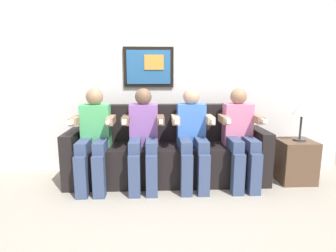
# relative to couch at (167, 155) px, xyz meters

# --- Properties ---
(ground_plane) EXTENTS (6.15, 6.15, 0.00)m
(ground_plane) POSITION_rel_couch_xyz_m (0.00, -0.33, -0.31)
(ground_plane) COLOR #9E9384
(back_wall_assembly) EXTENTS (4.73, 0.10, 2.60)m
(back_wall_assembly) POSITION_rel_couch_xyz_m (-0.01, 0.44, 0.99)
(back_wall_assembly) COLOR silver
(back_wall_assembly) RESTS_ON ground_plane
(couch) EXTENTS (2.33, 0.58, 0.90)m
(couch) POSITION_rel_couch_xyz_m (0.00, 0.00, 0.00)
(couch) COLOR black
(couch) RESTS_ON ground_plane
(person_leftmost) EXTENTS (0.46, 0.56, 1.11)m
(person_leftmost) POSITION_rel_couch_xyz_m (-0.82, -0.17, 0.29)
(person_leftmost) COLOR #4CB266
(person_leftmost) RESTS_ON ground_plane
(person_left_center) EXTENTS (0.46, 0.56, 1.11)m
(person_left_center) POSITION_rel_couch_xyz_m (-0.27, -0.17, 0.29)
(person_left_center) COLOR #8C59A5
(person_left_center) RESTS_ON ground_plane
(person_right_center) EXTENTS (0.46, 0.56, 1.11)m
(person_right_center) POSITION_rel_couch_xyz_m (0.27, -0.17, 0.29)
(person_right_center) COLOR #3F72CC
(person_right_center) RESTS_ON ground_plane
(person_rightmost) EXTENTS (0.46, 0.56, 1.11)m
(person_rightmost) POSITION_rel_couch_xyz_m (0.82, -0.17, 0.29)
(person_rightmost) COLOR pink
(person_rightmost) RESTS_ON ground_plane
(side_table_right) EXTENTS (0.40, 0.40, 0.50)m
(side_table_right) POSITION_rel_couch_xyz_m (1.52, -0.11, -0.06)
(side_table_right) COLOR brown
(side_table_right) RESTS_ON ground_plane
(table_lamp) EXTENTS (0.22, 0.22, 0.46)m
(table_lamp) POSITION_rel_couch_xyz_m (1.55, -0.11, 0.55)
(table_lamp) COLOR #333338
(table_lamp) RESTS_ON side_table_right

